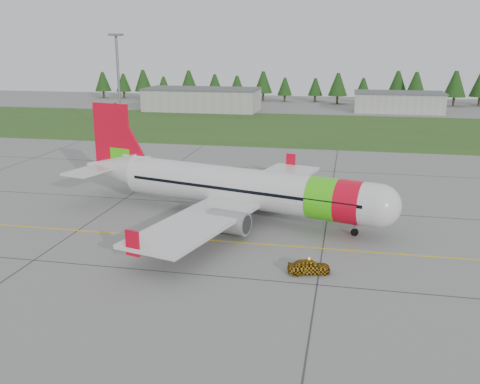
# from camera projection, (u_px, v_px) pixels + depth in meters

# --- Properties ---
(ground) EXTENTS (320.00, 320.00, 0.00)m
(ground) POSITION_uv_depth(u_px,v_px,m) (196.00, 274.00, 44.52)
(ground) COLOR gray
(ground) RESTS_ON ground
(aircraft) EXTENTS (38.01, 35.80, 11.74)m
(aircraft) POSITION_uv_depth(u_px,v_px,m) (238.00, 188.00, 58.33)
(aircraft) COLOR silver
(aircraft) RESTS_ON ground
(follow_me_car) EXTENTS (1.55, 1.70, 3.55)m
(follow_me_car) POSITION_uv_depth(u_px,v_px,m) (309.00, 253.00, 44.30)
(follow_me_car) COLOR orange
(follow_me_car) RESTS_ON ground
(service_van) EXTENTS (1.55, 1.47, 4.25)m
(service_van) POSITION_uv_depth(u_px,v_px,m) (119.00, 130.00, 105.94)
(service_van) COLOR white
(service_van) RESTS_ON ground
(grass_strip) EXTENTS (320.00, 50.00, 0.03)m
(grass_strip) POSITION_uv_depth(u_px,v_px,m) (296.00, 128.00, 121.91)
(grass_strip) COLOR #30561E
(grass_strip) RESTS_ON ground
(taxi_guideline) EXTENTS (120.00, 0.25, 0.02)m
(taxi_guideline) POSITION_uv_depth(u_px,v_px,m) (219.00, 241.00, 52.07)
(taxi_guideline) COLOR gold
(taxi_guideline) RESTS_ON ground
(hangar_west) EXTENTS (32.00, 14.00, 6.00)m
(hangar_west) POSITION_uv_depth(u_px,v_px,m) (202.00, 100.00, 153.35)
(hangar_west) COLOR #A8A8A3
(hangar_west) RESTS_ON ground
(hangar_east) EXTENTS (24.00, 12.00, 5.20)m
(hangar_east) POSITION_uv_depth(u_px,v_px,m) (398.00, 103.00, 150.34)
(hangar_east) COLOR #A8A8A3
(hangar_east) RESTS_ON ground
(floodlight_mast) EXTENTS (0.50, 0.50, 20.00)m
(floodlight_mast) POSITION_uv_depth(u_px,v_px,m) (119.00, 90.00, 102.79)
(floodlight_mast) COLOR slate
(floodlight_mast) RESTS_ON ground
(treeline) EXTENTS (160.00, 8.00, 10.00)m
(treeline) POSITION_uv_depth(u_px,v_px,m) (314.00, 87.00, 173.42)
(treeline) COLOR #1C3F14
(treeline) RESTS_ON ground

